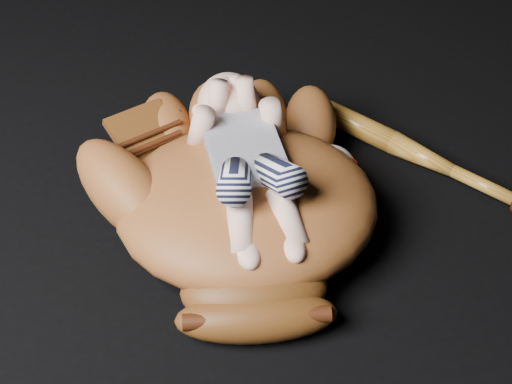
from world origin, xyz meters
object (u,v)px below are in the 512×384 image
baseball_glove (246,194)px  baseball (330,171)px  baseball_bat (406,148)px  newborn_baby (248,159)px

baseball_glove → baseball: 0.17m
baseball_bat → baseball_glove: bearing=-156.4°
baseball_glove → baseball_bat: size_ratio=1.24×
baseball → newborn_baby: bearing=-157.1°
baseball_glove → newborn_baby: bearing=71.8°
baseball_glove → baseball: (0.15, 0.07, -0.04)m
baseball_glove → baseball_bat: baseball_glove is taller
newborn_baby → baseball_bat: newborn_baby is taller
baseball_bat → newborn_baby: bearing=-158.0°
baseball_glove → baseball: bearing=33.8°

